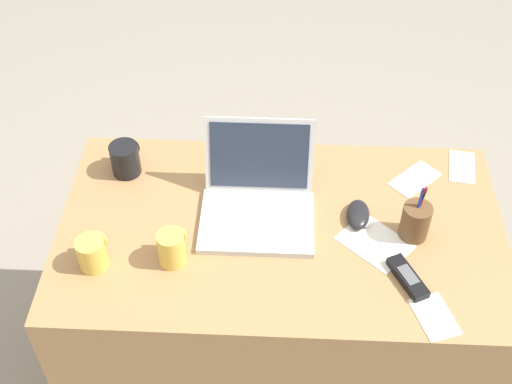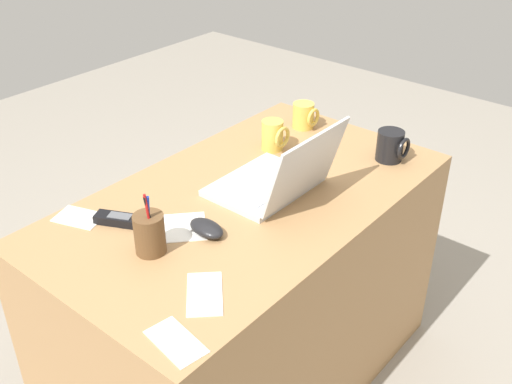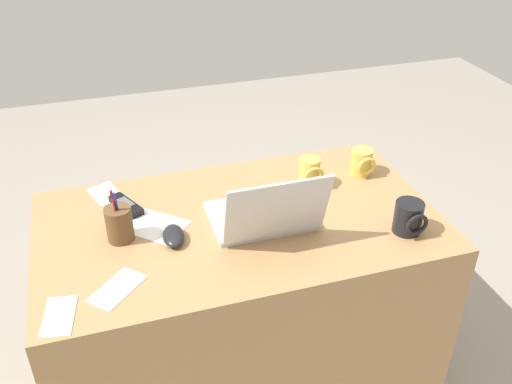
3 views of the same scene
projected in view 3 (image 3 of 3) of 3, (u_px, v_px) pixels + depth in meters
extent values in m
plane|color=gray|center=(242.00, 380.00, 2.16)|extent=(6.00, 6.00, 0.00)
cube|color=#A87C4F|center=(241.00, 308.00, 1.96)|extent=(1.24, 0.71, 0.74)
cube|color=silver|center=(261.00, 215.00, 1.77)|extent=(0.32, 0.23, 0.02)
cube|color=silver|center=(263.00, 216.00, 1.74)|extent=(0.26, 0.12, 0.00)
cube|color=silver|center=(254.00, 201.00, 1.82)|extent=(0.09, 0.05, 0.00)
cube|color=silver|center=(277.00, 211.00, 1.58)|extent=(0.31, 0.07, 0.22)
cube|color=#283347|center=(277.00, 209.00, 1.59)|extent=(0.28, 0.06, 0.19)
ellipsoid|color=black|center=(173.00, 236.00, 1.66)|extent=(0.07, 0.12, 0.03)
cylinder|color=#E0BC4C|center=(361.00, 162.00, 1.99)|extent=(0.08, 0.08, 0.09)
torus|color=#E0BC4C|center=(367.00, 166.00, 1.95)|extent=(0.07, 0.01, 0.07)
cylinder|color=black|center=(408.00, 217.00, 1.69)|extent=(0.09, 0.09, 0.10)
torus|color=black|center=(417.00, 225.00, 1.64)|extent=(0.07, 0.01, 0.07)
cylinder|color=#E0BC4C|center=(309.00, 172.00, 1.91)|extent=(0.07, 0.07, 0.10)
torus|color=#E0BC4C|center=(314.00, 177.00, 1.88)|extent=(0.07, 0.01, 0.07)
cube|color=black|center=(126.00, 206.00, 1.81)|extent=(0.10, 0.15, 0.02)
cube|color=#595B60|center=(126.00, 202.00, 1.80)|extent=(0.06, 0.07, 0.00)
cylinder|color=brown|center=(119.00, 224.00, 1.65)|extent=(0.08, 0.08, 0.11)
cylinder|color=#1933B2|center=(118.00, 212.00, 1.63)|extent=(0.02, 0.03, 0.15)
cylinder|color=black|center=(117.00, 214.00, 1.62)|extent=(0.02, 0.01, 0.15)
cylinder|color=red|center=(116.00, 214.00, 1.61)|extent=(0.02, 0.01, 0.16)
cube|color=white|center=(59.00, 316.00, 1.40)|extent=(0.10, 0.15, 0.00)
cube|color=white|center=(117.00, 288.00, 1.49)|extent=(0.17, 0.17, 0.00)
cube|color=white|center=(155.00, 226.00, 1.73)|extent=(0.22, 0.22, 0.00)
cube|color=white|center=(106.00, 194.00, 1.89)|extent=(0.12, 0.15, 0.00)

